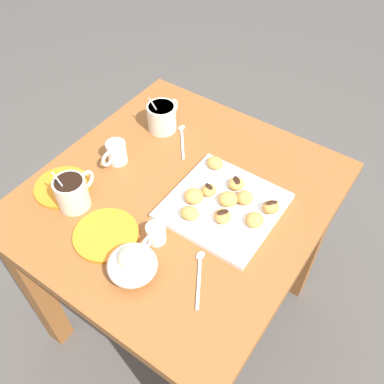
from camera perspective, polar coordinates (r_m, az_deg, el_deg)
ground_plane at (r=1.86m, az=-1.29°, el=-15.59°), size 8.00×8.00×0.00m
dining_table at (r=1.34m, az=-1.72°, el=-4.42°), size 0.86×0.81×0.75m
pastry_plate_square at (r=1.18m, az=4.29°, el=-1.92°), size 0.30×0.30×0.02m
coffee_mug_cream_left at (r=1.20m, az=-15.94°, el=0.01°), size 0.13×0.09×0.15m
coffee_mug_cream_right at (r=1.40m, az=-4.07°, el=10.21°), size 0.13×0.09×0.14m
cream_pitcher_white at (r=1.31m, az=-10.25°, el=5.39°), size 0.10×0.06×0.07m
ice_cream_bowl at (r=1.04m, az=-8.14°, el=-9.63°), size 0.12×0.12×0.09m
chocolate_sauce_pitcher at (r=1.10m, az=-4.96°, el=-5.57°), size 0.09×0.05×0.06m
saucer_orange_left at (r=1.29m, az=-17.17°, el=0.66°), size 0.16×0.16×0.01m
saucer_orange_right at (r=1.15m, az=-11.61°, el=-5.67°), size 0.18×0.18×0.01m
loose_spoon_near_saucer at (r=1.39m, az=-1.35°, el=7.42°), size 0.13×0.11×0.01m
loose_spoon_by_plate at (r=1.06m, az=1.01°, el=-10.80°), size 0.14×0.09×0.01m
beignet_0 at (r=1.13m, az=-0.30°, el=-2.89°), size 0.05×0.06×0.03m
beignet_1 at (r=1.21m, az=6.04°, el=1.13°), size 0.06×0.06×0.03m
chocolate_drizzle_1 at (r=1.20m, az=6.10°, el=1.63°), size 0.03×0.04×0.00m
beignet_2 at (r=1.27m, az=3.15°, el=3.99°), size 0.06×0.06×0.03m
beignet_3 at (r=1.17m, az=7.18°, el=-0.75°), size 0.06×0.06×0.04m
beignet_4 at (r=1.19m, az=2.29°, el=0.25°), size 0.05×0.05×0.03m
chocolate_drizzle_4 at (r=1.18m, az=2.32°, el=0.78°), size 0.02×0.03×0.00m
beignet_5 at (r=1.17m, az=0.24°, el=-0.54°), size 0.08×0.07×0.03m
beignet_6 at (r=1.13m, az=4.18°, el=-3.30°), size 0.06×0.06×0.03m
chocolate_drizzle_6 at (r=1.11m, az=4.23°, el=-2.74°), size 0.04×0.03×0.00m
beignet_7 at (r=1.13m, az=8.50°, el=-3.73°), size 0.05×0.05×0.03m
beignet_8 at (r=1.16m, az=10.65°, el=-2.03°), size 0.06×0.06×0.04m
chocolate_drizzle_8 at (r=1.15m, az=10.79°, el=-1.41°), size 0.03×0.03×0.00m
beignet_9 at (r=1.17m, az=4.92°, el=-0.94°), size 0.07×0.07×0.03m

